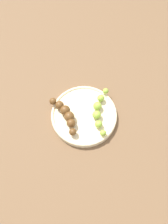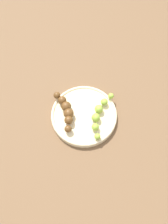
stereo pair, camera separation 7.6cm
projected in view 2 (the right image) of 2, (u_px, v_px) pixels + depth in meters
The scene contains 4 objects.
ground_plane at pixel (84, 117), 0.80m from camera, with size 2.40×2.40×0.00m, color brown.
fruit_bowl at pixel (84, 115), 0.78m from camera, with size 0.23×0.23×0.02m.
banana_overripe at pixel (66, 110), 0.77m from camera, with size 0.06×0.15×0.03m.
banana_green at pixel (99, 114), 0.76m from camera, with size 0.14×0.12×0.03m.
Camera 2 is at (0.16, 0.28, 0.73)m, focal length 36.43 mm.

